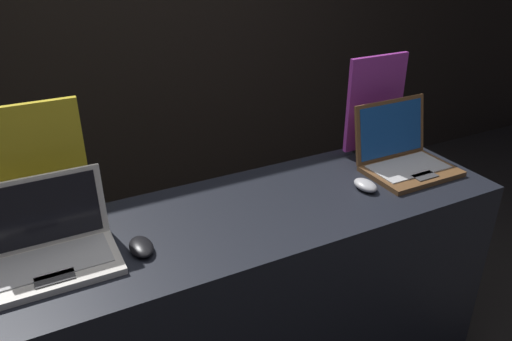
{
  "coord_description": "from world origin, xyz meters",
  "views": [
    {
      "loc": [
        -0.68,
        -1.03,
        1.83
      ],
      "look_at": [
        0.0,
        0.28,
        1.09
      ],
      "focal_mm": 35.0,
      "sensor_mm": 36.0,
      "label": 1
    }
  ],
  "objects_px": {
    "mouse_front": "(141,247)",
    "promo_stand_front": "(30,174)",
    "laptop_back": "(403,154)",
    "promo_stand_back": "(375,107)",
    "laptop_front": "(47,246)",
    "mouse_back": "(365,185)"
  },
  "relations": [
    {
      "from": "mouse_front",
      "to": "promo_stand_front",
      "type": "distance_m",
      "value": 0.41
    },
    {
      "from": "promo_stand_front",
      "to": "laptop_back",
      "type": "distance_m",
      "value": 1.36
    },
    {
      "from": "laptop_back",
      "to": "promo_stand_back",
      "type": "height_order",
      "value": "promo_stand_back"
    },
    {
      "from": "laptop_front",
      "to": "laptop_back",
      "type": "height_order",
      "value": "laptop_back"
    },
    {
      "from": "mouse_front",
      "to": "laptop_back",
      "type": "distance_m",
      "value": 1.09
    },
    {
      "from": "laptop_back",
      "to": "promo_stand_front",
      "type": "bearing_deg",
      "value": 172.21
    },
    {
      "from": "promo_stand_front",
      "to": "laptop_back",
      "type": "xyz_separation_m",
      "value": [
        1.34,
        -0.18,
        -0.14
      ]
    },
    {
      "from": "laptop_front",
      "to": "laptop_back",
      "type": "xyz_separation_m",
      "value": [
        1.34,
        0.01,
        0.0
      ]
    },
    {
      "from": "promo_stand_front",
      "to": "mouse_back",
      "type": "relative_size",
      "value": 3.98
    },
    {
      "from": "mouse_front",
      "to": "promo_stand_front",
      "type": "height_order",
      "value": "promo_stand_front"
    },
    {
      "from": "promo_stand_back",
      "to": "laptop_back",
      "type": "bearing_deg",
      "value": -90.0
    },
    {
      "from": "laptop_front",
      "to": "mouse_front",
      "type": "relative_size",
      "value": 3.25
    },
    {
      "from": "mouse_front",
      "to": "laptop_back",
      "type": "height_order",
      "value": "laptop_back"
    },
    {
      "from": "laptop_front",
      "to": "promo_stand_front",
      "type": "xyz_separation_m",
      "value": [
        0.0,
        0.19,
        0.14
      ]
    },
    {
      "from": "promo_stand_back",
      "to": "mouse_front",
      "type": "bearing_deg",
      "value": -166.02
    },
    {
      "from": "promo_stand_front",
      "to": "promo_stand_back",
      "type": "bearing_deg",
      "value": 0.5
    },
    {
      "from": "promo_stand_front",
      "to": "mouse_back",
      "type": "bearing_deg",
      "value": -13.26
    },
    {
      "from": "laptop_front",
      "to": "promo_stand_front",
      "type": "distance_m",
      "value": 0.24
    },
    {
      "from": "laptop_back",
      "to": "laptop_front",
      "type": "bearing_deg",
      "value": -179.67
    },
    {
      "from": "mouse_front",
      "to": "promo_stand_front",
      "type": "xyz_separation_m",
      "value": [
        -0.25,
        0.26,
        0.19
      ]
    },
    {
      "from": "laptop_front",
      "to": "promo_stand_back",
      "type": "height_order",
      "value": "promo_stand_back"
    },
    {
      "from": "promo_stand_front",
      "to": "promo_stand_back",
      "type": "height_order",
      "value": "promo_stand_front"
    }
  ]
}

